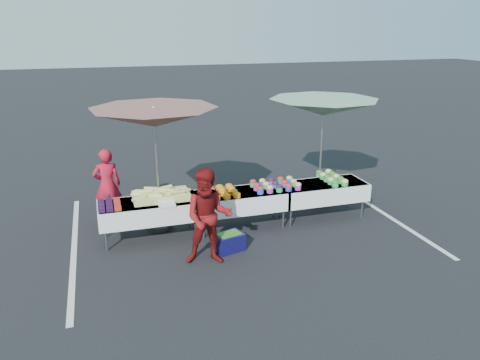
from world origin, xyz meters
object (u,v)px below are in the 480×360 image
object	(u,v)px
umbrella_left	(154,118)
customer	(209,217)
storage_bin	(229,242)
table_right	(322,191)
umbrella_right	(323,108)
table_center	(240,200)
table_left	(149,210)
vendor	(107,185)

from	to	relation	value
umbrella_left	customer	bearing A→B (deg)	-69.98
customer	storage_bin	size ratio (longest dim) A/B	2.90
customer	umbrella_left	distance (m)	2.26
table_right	umbrella_right	size ratio (longest dim) A/B	0.64
storage_bin	table_right	bearing A→B (deg)	6.34
table_right	umbrella_right	bearing A→B (deg)	67.02
table_center	table_right	bearing A→B (deg)	0.00
table_left	umbrella_right	size ratio (longest dim) A/B	0.64
vendor	table_center	bearing A→B (deg)	152.26
customer	umbrella_left	size ratio (longest dim) A/B	0.57
table_center	umbrella_left	size ratio (longest dim) A/B	0.63
table_right	vendor	world-z (taller)	vendor
storage_bin	umbrella_left	bearing A→B (deg)	112.67
table_right	storage_bin	distance (m)	2.51
customer	umbrella_right	xyz separation A→B (m)	(3.05, 1.98, 1.36)
umbrella_right	storage_bin	xyz separation A→B (m)	(-2.60, -1.64, -2.03)
table_left	customer	world-z (taller)	customer
vendor	customer	size ratio (longest dim) A/B	0.91
table_center	umbrella_left	xyz separation A→B (m)	(-1.55, 0.40, 1.66)
table_center	umbrella_left	distance (m)	2.31
table_center	storage_bin	world-z (taller)	table_center
umbrella_right	storage_bin	bearing A→B (deg)	-147.71
table_right	storage_bin	world-z (taller)	table_right
table_left	umbrella_left	distance (m)	1.72
table_center	table_right	size ratio (longest dim) A/B	1.00
vendor	umbrella_right	distance (m)	4.84
table_right	table_center	bearing A→B (deg)	180.00
table_left	storage_bin	size ratio (longest dim) A/B	3.21
customer	table_right	bearing A→B (deg)	39.39
table_left	table_right	bearing A→B (deg)	0.00
umbrella_left	storage_bin	bearing A→B (deg)	-51.60
table_left	table_right	distance (m)	3.60
table_left	customer	size ratio (longest dim) A/B	1.11
customer	storage_bin	world-z (taller)	customer
vendor	customer	bearing A→B (deg)	119.88
table_center	umbrella_right	size ratio (longest dim) A/B	0.64
table_right	vendor	size ratio (longest dim) A/B	1.21
table_left	umbrella_right	bearing A→B (deg)	10.34
customer	table_left	bearing A→B (deg)	138.72
storage_bin	vendor	bearing A→B (deg)	117.93
table_left	umbrella_right	world-z (taller)	umbrella_right
table_center	customer	size ratio (longest dim) A/B	1.11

